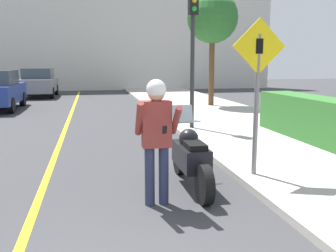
{
  "coord_description": "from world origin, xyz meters",
  "views": [
    {
      "loc": [
        0.22,
        -2.38,
        2.0
      ],
      "look_at": [
        1.42,
        3.47,
        0.99
      ],
      "focal_mm": 40.0,
      "sensor_mm": 36.0,
      "label": 1
    }
  ],
  "objects_px": {
    "person_biker": "(157,129)",
    "crossing_sign": "(257,82)",
    "motorcycle": "(191,158)",
    "street_tree": "(213,18)",
    "parked_car_grey": "(39,82)",
    "traffic_light": "(193,32)"
  },
  "relations": [
    {
      "from": "parked_car_grey",
      "to": "street_tree",
      "type": "bearing_deg",
      "value": -40.97
    },
    {
      "from": "motorcycle",
      "to": "person_biker",
      "type": "height_order",
      "value": "person_biker"
    },
    {
      "from": "street_tree",
      "to": "parked_car_grey",
      "type": "height_order",
      "value": "street_tree"
    },
    {
      "from": "crossing_sign",
      "to": "parked_car_grey",
      "type": "relative_size",
      "value": 0.62
    },
    {
      "from": "person_biker",
      "to": "crossing_sign",
      "type": "distance_m",
      "value": 2.06
    },
    {
      "from": "street_tree",
      "to": "parked_car_grey",
      "type": "distance_m",
      "value": 11.34
    },
    {
      "from": "motorcycle",
      "to": "crossing_sign",
      "type": "xyz_separation_m",
      "value": [
        1.16,
        0.11,
        1.19
      ]
    },
    {
      "from": "person_biker",
      "to": "street_tree",
      "type": "bearing_deg",
      "value": 68.27
    },
    {
      "from": "motorcycle",
      "to": "traffic_light",
      "type": "bearing_deg",
      "value": 74.56
    },
    {
      "from": "motorcycle",
      "to": "parked_car_grey",
      "type": "height_order",
      "value": "parked_car_grey"
    },
    {
      "from": "motorcycle",
      "to": "crossing_sign",
      "type": "relative_size",
      "value": 0.81
    },
    {
      "from": "crossing_sign",
      "to": "street_tree",
      "type": "bearing_deg",
      "value": 75.97
    },
    {
      "from": "motorcycle",
      "to": "street_tree",
      "type": "distance_m",
      "value": 11.5
    },
    {
      "from": "motorcycle",
      "to": "crossing_sign",
      "type": "distance_m",
      "value": 1.66
    },
    {
      "from": "crossing_sign",
      "to": "street_tree",
      "type": "distance_m",
      "value": 10.77
    },
    {
      "from": "motorcycle",
      "to": "traffic_light",
      "type": "xyz_separation_m",
      "value": [
        1.33,
        4.8,
        2.36
      ]
    },
    {
      "from": "traffic_light",
      "to": "street_tree",
      "type": "relative_size",
      "value": 0.8
    },
    {
      "from": "crossing_sign",
      "to": "parked_car_grey",
      "type": "bearing_deg",
      "value": 108.12
    },
    {
      "from": "motorcycle",
      "to": "person_biker",
      "type": "distance_m",
      "value": 1.11
    },
    {
      "from": "person_biker",
      "to": "traffic_light",
      "type": "xyz_separation_m",
      "value": [
        1.99,
        5.45,
        1.75
      ]
    },
    {
      "from": "person_biker",
      "to": "crossing_sign",
      "type": "height_order",
      "value": "crossing_sign"
    },
    {
      "from": "traffic_light",
      "to": "street_tree",
      "type": "height_order",
      "value": "street_tree"
    }
  ]
}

